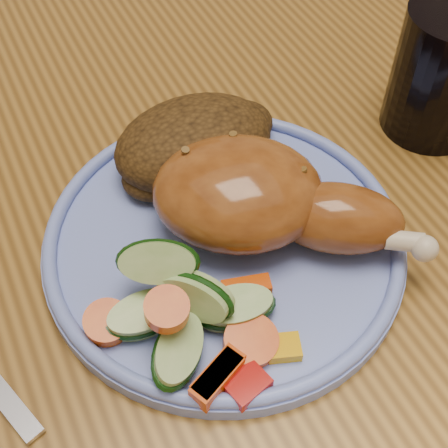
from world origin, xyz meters
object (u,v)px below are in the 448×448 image
(chair_far, at_px, (90,18))
(plate, at_px, (224,243))
(drinking_glass, at_px, (444,72))
(dining_table, at_px, (274,204))

(chair_far, relative_size, plate, 3.62)
(chair_far, distance_m, drinking_glass, 0.74)
(chair_far, xyz_separation_m, plate, (-0.09, -0.71, 0.26))
(dining_table, bearing_deg, chair_far, 90.00)
(dining_table, distance_m, chair_far, 0.65)
(dining_table, distance_m, plate, 0.15)
(plate, bearing_deg, dining_table, 41.30)
(plate, bearing_deg, drinking_glass, 11.31)
(dining_table, xyz_separation_m, drinking_glass, (0.12, -0.04, 0.14))
(chair_far, xyz_separation_m, drinking_glass, (0.12, -0.66, 0.31))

